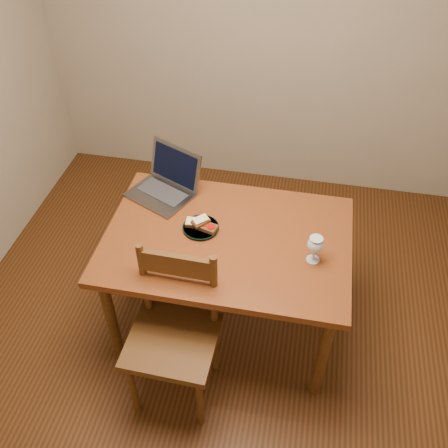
% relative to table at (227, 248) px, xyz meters
% --- Properties ---
extents(floor, '(3.20, 3.20, 0.02)m').
position_rel_table_xyz_m(floor, '(-0.06, -0.06, -0.66)').
color(floor, black).
rests_on(floor, ground).
extents(back_wall, '(3.20, 0.02, 2.60)m').
position_rel_table_xyz_m(back_wall, '(-0.06, 1.55, 0.65)').
color(back_wall, gray).
rests_on(back_wall, floor).
extents(table, '(1.30, 0.90, 0.74)m').
position_rel_table_xyz_m(table, '(0.00, 0.00, 0.00)').
color(table, '#431F0B').
rests_on(table, floor).
extents(chair, '(0.45, 0.43, 0.47)m').
position_rel_table_xyz_m(chair, '(-0.18, -0.47, -0.14)').
color(chair, '#351E0B').
rests_on(chair, floor).
extents(plate, '(0.20, 0.20, 0.02)m').
position_rel_table_xyz_m(plate, '(-0.15, 0.04, 0.09)').
color(plate, black).
rests_on(plate, table).
extents(sandwich_cheese, '(0.10, 0.06, 0.03)m').
position_rel_table_xyz_m(sandwich_cheese, '(-0.19, 0.04, 0.12)').
color(sandwich_cheese, '#381E0C').
rests_on(sandwich_cheese, plate).
extents(sandwich_tomato, '(0.12, 0.09, 0.03)m').
position_rel_table_xyz_m(sandwich_tomato, '(-0.11, 0.03, 0.12)').
color(sandwich_tomato, '#381E0C').
rests_on(sandwich_tomato, plate).
extents(sandwich_top, '(0.10, 0.11, 0.03)m').
position_rel_table_xyz_m(sandwich_top, '(-0.15, 0.04, 0.14)').
color(sandwich_top, '#381E0C').
rests_on(sandwich_top, plate).
extents(milk_glass, '(0.08, 0.08, 0.16)m').
position_rel_table_xyz_m(milk_glass, '(0.45, -0.08, 0.16)').
color(milk_glass, white).
rests_on(milk_glass, table).
extents(laptop, '(0.45, 0.44, 0.25)m').
position_rel_table_xyz_m(laptop, '(-0.42, 0.32, 0.15)').
color(laptop, slate).
rests_on(laptop, table).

